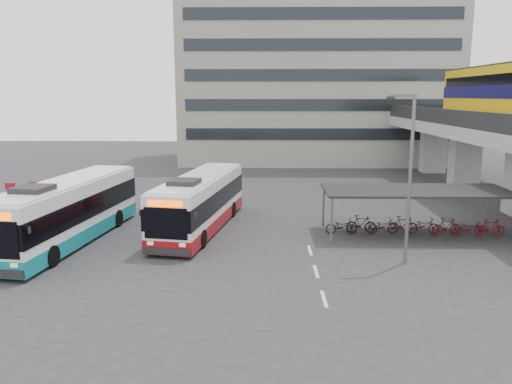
{
  "coord_description": "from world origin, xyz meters",
  "views": [
    {
      "loc": [
        0.23,
        -23.76,
        7.56
      ],
      "look_at": [
        -0.26,
        4.89,
        2.0
      ],
      "focal_mm": 35.0,
      "sensor_mm": 36.0,
      "label": 1
    }
  ],
  "objects_px": {
    "bus_teal": "(68,212)",
    "pedestrian": "(214,211)",
    "bus_main": "(201,202)",
    "lamp_post": "(408,169)"
  },
  "relations": [
    {
      "from": "lamp_post",
      "to": "bus_teal",
      "type": "bearing_deg",
      "value": 159.87
    },
    {
      "from": "bus_teal",
      "to": "pedestrian",
      "type": "height_order",
      "value": "bus_teal"
    },
    {
      "from": "bus_main",
      "to": "pedestrian",
      "type": "xyz_separation_m",
      "value": [
        0.69,
        0.41,
        -0.59
      ]
    },
    {
      "from": "bus_teal",
      "to": "pedestrian",
      "type": "relative_size",
      "value": 6.31
    },
    {
      "from": "bus_teal",
      "to": "bus_main",
      "type": "bearing_deg",
      "value": 30.18
    },
    {
      "from": "bus_main",
      "to": "bus_teal",
      "type": "height_order",
      "value": "bus_teal"
    },
    {
      "from": "bus_main",
      "to": "lamp_post",
      "type": "height_order",
      "value": "lamp_post"
    },
    {
      "from": "bus_main",
      "to": "pedestrian",
      "type": "relative_size",
      "value": 6.01
    },
    {
      "from": "bus_teal",
      "to": "lamp_post",
      "type": "bearing_deg",
      "value": -3.29
    },
    {
      "from": "bus_teal",
      "to": "lamp_post",
      "type": "xyz_separation_m",
      "value": [
        16.57,
        -3.14,
        2.73
      ]
    }
  ]
}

